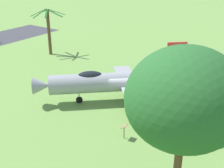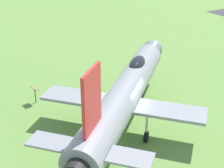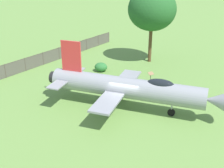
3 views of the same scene
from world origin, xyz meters
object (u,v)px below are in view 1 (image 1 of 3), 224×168
Objects in this scene: display_jet at (117,82)px; shade_tree at (185,99)px; shrub_near_fence at (210,137)px; palm_tree at (49,30)px; info_plaque at (124,128)px.

shade_tree reaches higher than display_jet.
display_jet is 9.52m from shrub_near_fence.
shade_tree is (12.80, 1.06, 4.39)m from display_jet.
display_jet is 10.34× the size of shrub_near_fence.
shrub_near_fence is at bearing 28.11° from palm_tree.
info_plaque is at bearing 86.58° from display_jet.
shrub_near_fence is at bearing 76.30° from info_plaque.
shade_tree is 8.98m from shrub_near_fence.
info_plaque reaches higher than shrub_near_fence.
palm_tree is at bearing -151.89° from shrub_near_fence.
info_plaque is (-1.46, -6.00, 0.35)m from shrub_near_fence.
info_plaque is at bearing 16.28° from palm_tree.
info_plaque is at bearing -103.70° from shrub_near_fence.
shade_tree is 8.74m from info_plaque.
shade_tree reaches higher than palm_tree.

